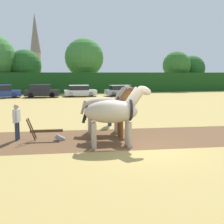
% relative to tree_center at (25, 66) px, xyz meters
% --- Properties ---
extents(ground_plane, '(240.00, 240.00, 0.00)m').
position_rel_tree_center_xyz_m(ground_plane, '(6.25, -35.68, -4.15)').
color(ground_plane, '#A88E4C').
extents(plowed_furrow_strip, '(29.32, 7.29, 0.01)m').
position_rel_tree_center_xyz_m(plowed_furrow_strip, '(0.86, -33.28, -4.14)').
color(plowed_furrow_strip, brown).
rests_on(plowed_furrow_strip, ground).
extents(hedgerow, '(61.85, 1.29, 3.10)m').
position_rel_tree_center_xyz_m(hedgerow, '(6.25, -3.49, -2.60)').
color(hedgerow, '#194719').
rests_on(hedgerow, ground).
extents(tree_center, '(4.99, 4.99, 6.65)m').
position_rel_tree_center_xyz_m(tree_center, '(0.00, 0.00, 0.00)').
color(tree_center, '#4C3823').
rests_on(tree_center, ground).
extents(tree_center_right, '(6.21, 6.21, 8.58)m').
position_rel_tree_center_xyz_m(tree_center_right, '(9.20, -0.55, 1.32)').
color(tree_center_right, '#423323').
rests_on(tree_center_right, ground).
extents(tree_right, '(4.81, 4.81, 6.77)m').
position_rel_tree_center_xyz_m(tree_right, '(25.33, -0.93, 0.21)').
color(tree_right, brown).
rests_on(tree_right, ground).
extents(tree_far_right, '(4.78, 4.78, 6.22)m').
position_rel_tree_center_xyz_m(tree_far_right, '(29.46, 1.07, -0.33)').
color(tree_far_right, '#4C3823').
rests_on(tree_far_right, ground).
extents(church_spire, '(2.86, 2.86, 18.54)m').
position_rel_tree_center_xyz_m(church_spire, '(1.21, 32.52, 5.55)').
color(church_spire, gray).
rests_on(church_spire, ground).
extents(draft_horse_lead_left, '(2.93, 1.21, 2.59)m').
position_rel_tree_center_xyz_m(draft_horse_lead_left, '(5.17, -35.16, -2.68)').
color(draft_horse_lead_left, '#B2A38E').
rests_on(draft_horse_lead_left, ground).
extents(draft_horse_lead_right, '(2.70, 1.17, 2.45)m').
position_rel_tree_center_xyz_m(draft_horse_lead_right, '(5.31, -33.75, -2.80)').
color(draft_horse_lead_right, brown).
rests_on(draft_horse_lead_right, ground).
extents(draft_horse_trail_left, '(2.83, 1.08, 2.45)m').
position_rel_tree_center_xyz_m(draft_horse_trail_left, '(5.46, -32.33, -2.76)').
color(draft_horse_trail_left, '#B2A38E').
rests_on(draft_horse_trail_left, ground).
extents(plow, '(1.70, 0.50, 1.13)m').
position_rel_tree_center_xyz_m(plow, '(2.61, -33.46, -3.83)').
color(plow, '#4C331E').
rests_on(plow, ground).
extents(farmer_at_plow, '(0.31, 0.65, 1.64)m').
position_rel_tree_center_xyz_m(farmer_at_plow, '(1.19, -32.98, -3.20)').
color(farmer_at_plow, '#28334C').
rests_on(farmer_at_plow, ground).
extents(farmer_beside_team, '(0.41, 0.63, 1.63)m').
position_rel_tree_center_xyz_m(farmer_beside_team, '(6.11, -30.54, -3.21)').
color(farmer_beside_team, '#28334C').
rests_on(farmer_beside_team, ground).
extents(parked_car_left, '(4.59, 2.32, 1.60)m').
position_rel_tree_center_xyz_m(parked_car_left, '(-2.44, -9.57, -3.39)').
color(parked_car_left, navy).
rests_on(parked_car_left, ground).
extents(parked_car_center_left, '(4.39, 2.30, 1.60)m').
position_rel_tree_center_xyz_m(parked_car_center_left, '(2.35, -9.82, -3.38)').
color(parked_car_center_left, black).
rests_on(parked_car_center_left, ground).
extents(parked_car_center, '(4.24, 2.00, 1.47)m').
position_rel_tree_center_xyz_m(parked_car_center, '(7.20, -9.67, -3.44)').
color(parked_car_center, silver).
rests_on(parked_car_center, ground).
extents(parked_car_center_right, '(4.40, 1.92, 1.43)m').
position_rel_tree_center_xyz_m(parked_car_center_right, '(12.63, -10.24, -3.46)').
color(parked_car_center_right, '#9E9EA8').
rests_on(parked_car_center_right, ground).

